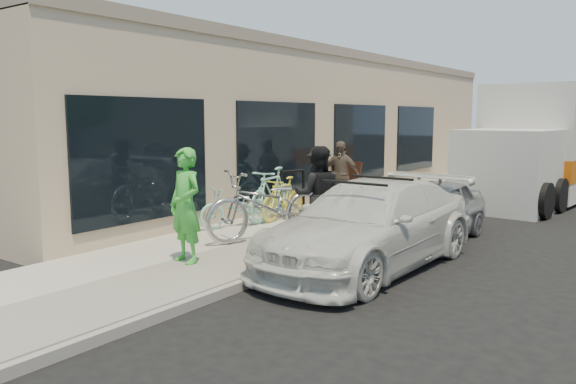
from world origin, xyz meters
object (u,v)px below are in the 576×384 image
Objects in this scene: moving_truck at (540,150)px; woman_rider at (186,206)px; man_standing at (318,195)px; sedan_white at (370,225)px; bystander_b at (340,175)px; cruiser_bike_b at (235,207)px; tandem_bike at (268,205)px; sedan_silver at (429,211)px; cruiser_bike_a at (272,194)px; bystander_a at (319,181)px; bike_rack at (292,187)px; sandwich_board at (346,180)px; cruiser_bike_c at (283,198)px.

moving_truck is 11.51m from woman_rider.
man_standing is (0.91, 2.28, -0.02)m from woman_rider.
sedan_white is at bearing 49.83° from woman_rider.
cruiser_bike_b is at bearing -114.53° from bystander_b.
sedan_silver is at bearing 67.67° from tandem_bike.
moving_truck is 3.84× the size of woman_rider.
moving_truck reaches higher than bystander_b.
man_standing reaches higher than bystander_b.
bystander_a reaches higher than cruiser_bike_a.
moving_truck reaches higher than woman_rider.
bystander_a reaches higher than tandem_bike.
bike_rack is 0.99× the size of sandwich_board.
woman_rider is (1.40, -7.24, 0.37)m from sandwich_board.
tandem_bike is at bearing -136.33° from sedan_silver.
sandwich_board is 3.51m from cruiser_bike_c.
bystander_b is (-0.67, 3.65, 0.18)m from tandem_bike.
man_standing is 2.19m from cruiser_bike_b.
sedan_silver is 2.28× the size of cruiser_bike_c.
bystander_b reaches higher than cruiser_bike_c.
cruiser_bike_b is 3.21m from bystander_b.
cruiser_bike_b is at bearing 113.77° from bystander_a.
bystander_b reaches higher than cruiser_bike_b.
bystander_b is (-0.07, 1.04, 0.04)m from bystander_a.
bystander_b is at bearing 122.67° from tandem_bike.
woman_rider is 0.94× the size of cruiser_bike_a.
sedan_white is (3.46, -2.77, -0.07)m from bike_rack.
sedan_white is 0.71× the size of moving_truck.
cruiser_bike_a is at bearing -117.73° from bystander_b.
tandem_bike is 0.96m from man_standing.
moving_truck is at bearing 84.64° from sedan_silver.
sandwich_board is 0.29× the size of sedan_silver.
cruiser_bike_a is (-3.27, 1.74, 0.03)m from sedan_white.
cruiser_bike_a is (-2.04, 1.34, -0.30)m from man_standing.
bystander_b reaches higher than bike_rack.
sedan_silver is 3.15m from cruiser_bike_c.
bike_rack is at bearing -138.51° from bystander_b.
tandem_bike is 1.55× the size of bystander_a.
bystander_a is (0.35, 0.85, 0.32)m from cruiser_bike_c.
bystander_b is at bearing -101.03° from man_standing.
cruiser_bike_c is at bearing 108.10° from bystander_a.
woman_rider is 3.90m from cruiser_bike_c.
bike_rack reaches higher than cruiser_bike_b.
man_standing is (-1.73, -8.92, -0.43)m from moving_truck.
moving_truck reaches higher than sandwich_board.
sedan_white is 3.05× the size of bystander_a.
moving_truck is 3.94× the size of man_standing.
moving_truck is at bearing 89.55° from sedan_white.
tandem_bike is at bearing 179.56° from sedan_white.
bystander_a is at bearing -100.59° from bystander_b.
tandem_bike is 1.38× the size of woman_rider.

